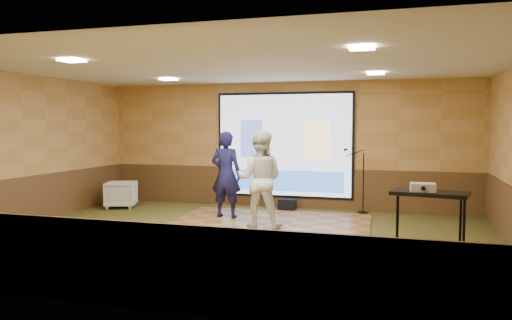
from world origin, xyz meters
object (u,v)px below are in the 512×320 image
(mic_stand, at_px, (361,191))
(player_right, at_px, (260,179))
(projector_screen, at_px, (284,146))
(dance_floor, at_px, (269,224))
(duffel_bag, at_px, (287,204))
(player_left, at_px, (226,174))
(projector, at_px, (423,187))
(av_table, at_px, (429,213))
(banquet_chair, at_px, (121,194))

(mic_stand, bearing_deg, player_right, -110.63)
(projector_screen, xyz_separation_m, mic_stand, (1.83, -0.22, -0.98))
(mic_stand, bearing_deg, dance_floor, -115.80)
(duffel_bag, bearing_deg, player_left, -124.31)
(player_left, relative_size, projector, 5.45)
(dance_floor, bearing_deg, mic_stand, 48.61)
(projector_screen, distance_m, player_right, 2.60)
(av_table, bearing_deg, projector, -178.01)
(player_right, relative_size, banquet_chair, 2.63)
(dance_floor, relative_size, duffel_bag, 9.88)
(player_left, xyz_separation_m, duffel_bag, (0.99, 1.45, -0.82))
(projector_screen, distance_m, duffel_bag, 1.39)
(player_right, height_order, projector, player_right)
(av_table, distance_m, mic_stand, 4.32)
(mic_stand, bearing_deg, duffel_bag, -162.27)
(dance_floor, xyz_separation_m, av_table, (2.91, -2.27, 0.75))
(projector, bearing_deg, duffel_bag, 123.99)
(banquet_chair, height_order, duffel_bag, banquet_chair)
(projector, bearing_deg, player_left, 144.74)
(projector_screen, distance_m, player_left, 2.00)
(player_left, height_order, duffel_bag, player_left)
(projector_screen, height_order, banquet_chair, projector_screen)
(av_table, height_order, duffel_bag, av_table)
(av_table, distance_m, banquet_chair, 7.55)
(player_right, bearing_deg, dance_floor, -104.19)
(player_left, distance_m, projector, 4.65)
(banquet_chair, relative_size, duffel_bag, 1.76)
(projector_screen, distance_m, projector, 5.30)
(player_left, bearing_deg, mic_stand, -148.20)
(projector_screen, height_order, mic_stand, projector_screen)
(projector, distance_m, mic_stand, 4.34)
(player_left, bearing_deg, banquet_chair, -9.33)
(mic_stand, bearing_deg, player_left, -134.83)
(banquet_chair, bearing_deg, duffel_bag, -97.49)
(banquet_chair, bearing_deg, projector, -135.47)
(banquet_chair, bearing_deg, projector_screen, -92.92)
(player_left, distance_m, mic_stand, 3.10)
(mic_stand, xyz_separation_m, duffel_bag, (-1.68, -0.06, -0.37))
(projector_screen, bearing_deg, player_left, -115.74)
(projector_screen, distance_m, av_table, 5.39)
(player_left, xyz_separation_m, mic_stand, (2.67, 1.52, -0.45))
(player_right, relative_size, projector, 5.51)
(projector, distance_m, duffel_bag, 5.07)
(dance_floor, distance_m, player_left, 1.43)
(player_right, bearing_deg, banquet_chair, -26.19)
(projector_screen, xyz_separation_m, projector, (3.01, -4.35, -0.36))
(projector_screen, relative_size, dance_floor, 0.84)
(projector_screen, relative_size, mic_stand, 2.27)
(projector, bearing_deg, projector_screen, 123.59)
(player_right, bearing_deg, projector_screen, -93.29)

